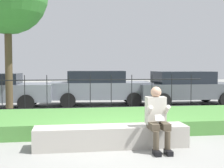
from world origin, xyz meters
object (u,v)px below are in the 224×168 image
object	(u,v)px
stone_bench	(111,138)
car_parked_center	(99,87)
person_seated_reader	(157,116)
car_parked_right	(185,87)

from	to	relation	value
stone_bench	car_parked_center	size ratio (longest dim) A/B	0.72
stone_bench	person_seated_reader	bearing A→B (deg)	-21.10
car_parked_right	car_parked_center	size ratio (longest dim) A/B	1.00
person_seated_reader	car_parked_right	xyz separation A→B (m)	(3.24, 6.73, 0.08)
person_seated_reader	stone_bench	bearing A→B (deg)	158.90
car_parked_right	stone_bench	bearing A→B (deg)	-124.03
car_parked_right	car_parked_center	bearing A→B (deg)	172.19
stone_bench	person_seated_reader	distance (m)	1.03
person_seated_reader	car_parked_center	distance (m)	7.14
stone_bench	car_parked_center	distance (m)	6.85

